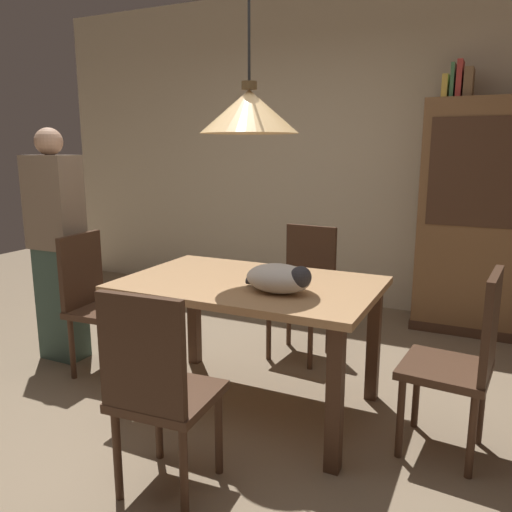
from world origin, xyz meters
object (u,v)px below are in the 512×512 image
Objects in this scene: chair_near_front at (157,386)px; book_yellow_short at (446,87)px; book_red_tall at (460,80)px; book_brown_thick at (469,83)px; chair_left_side at (95,298)px; cat_sleeping at (280,278)px; person_standing at (57,247)px; book_green_slim at (453,81)px; pendant_lamp at (249,111)px; hutch_bookcase at (493,224)px; chair_right_side at (464,357)px; dining_table at (250,299)px; chair_far_back at (304,285)px.

book_yellow_short reaches higher than chair_near_front.
book_red_tall is 1.17× the size of book_brown_thick.
chair_left_side is 1.41m from cat_sleeping.
book_brown_thick is 0.15× the size of person_standing.
cat_sleeping is 1.51× the size of book_green_slim.
hutch_bookcase is at bearing 58.52° from pendant_lamp.
chair_left_side is 3.32× the size of book_red_tall.
cat_sleeping is at bearing -30.40° from pendant_lamp.
pendant_lamp is (-0.24, 0.14, 0.84)m from cat_sleeping.
book_yellow_short is at bearing 180.00° from book_green_slim.
dining_table is at bearing 179.66° from chair_right_side.
hutch_bookcase is 7.12× the size of book_green_slim.
dining_table is at bearing -115.51° from book_brown_thick.
book_yellow_short is (0.76, 1.94, 0.28)m from pendant_lamp.
chair_near_front is 3.32× the size of book_red_tall.
dining_table is at bearing 90.34° from chair_near_front.
dining_table is at bearing 149.60° from cat_sleeping.
book_yellow_short is (0.76, 1.94, 1.29)m from dining_table.
book_green_slim is 0.12m from book_brown_thick.
book_yellow_short is at bearing 54.67° from chair_far_back.
pendant_lamp is (-0.01, 0.88, 1.15)m from chair_near_front.
chair_near_front is 3.25m from book_yellow_short.
book_brown_thick reaches higher than book_yellow_short.
book_brown_thick is (0.93, 1.94, 1.31)m from dining_table.
book_yellow_short is at bearing 100.76° from chair_right_side.
dining_table is 1.01m from pendant_lamp.
book_green_slim reaches higher than book_yellow_short.
book_green_slim reaches higher than dining_table.
cat_sleeping is at bearing -76.92° from chair_far_back.
cat_sleeping is 1.63× the size of book_brown_thick.
book_yellow_short is (-0.37, 1.95, 1.43)m from chair_right_side.
book_yellow_short reaches higher than person_standing.
book_brown_thick is at bearing 0.00° from book_yellow_short.
hutch_bookcase reaches higher than person_standing.
chair_right_side is 3.88× the size of book_brown_thick.
cat_sleeping is at bearing -171.26° from chair_right_side.
book_yellow_short reaches higher than dining_table.
book_brown_thick is at bearing 95.95° from chair_right_side.
pendant_lamp reaches higher than person_standing.
book_green_slim reaches higher than hutch_bookcase.
pendant_lamp is at bearing -112.65° from book_green_slim.
chair_near_front is 3.30m from book_brown_thick.
dining_table is at bearing -113.88° from book_red_tall.
dining_table is 2.49m from book_green_slim.
book_brown_thick reaches higher than chair_right_side.
book_yellow_short reaches higher than chair_left_side.
pendant_lamp is 5.00× the size of book_green_slim.
chair_far_back is (0.00, 1.76, 0.00)m from chair_near_front.
chair_far_back is at bearing -138.08° from hutch_bookcase.
hutch_bookcase is at bearing 88.28° from chair_right_side.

